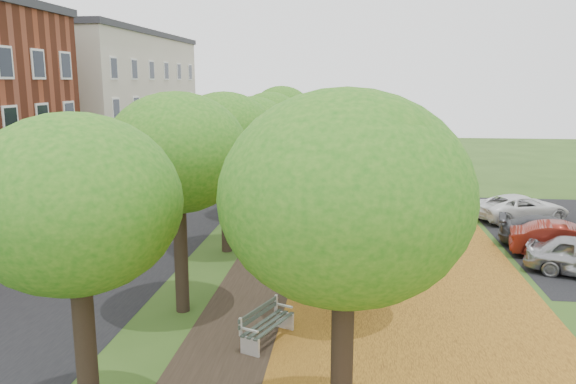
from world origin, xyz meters
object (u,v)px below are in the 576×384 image
(car_grey, at_px, (554,233))
(car_white, at_px, (521,208))
(car_red, at_px, (567,242))
(bench, at_px, (266,324))

(car_grey, distance_m, car_white, 4.59)
(car_red, bearing_deg, car_white, 12.79)
(car_grey, bearing_deg, car_red, -166.09)
(bench, bearing_deg, car_red, -28.94)
(bench, height_order, car_grey, car_grey)
(bench, bearing_deg, car_grey, -24.41)
(car_red, bearing_deg, bench, 140.93)
(bench, distance_m, car_red, 13.26)
(bench, distance_m, car_white, 17.63)
(car_red, bearing_deg, car_grey, 12.79)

